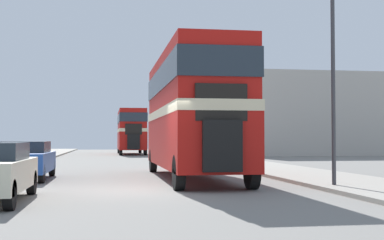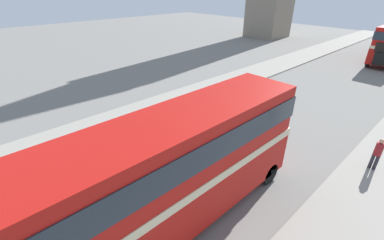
# 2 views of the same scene
# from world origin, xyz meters

# --- Properties ---
(sidewalk_left) EXTENTS (3.50, 120.00, 0.12)m
(sidewalk_left) POSITION_xyz_m (-6.75, 0.00, 0.06)
(sidewalk_left) COLOR gray
(sidewalk_left) RESTS_ON ground_plane
(double_decker_bus) EXTENTS (2.45, 10.55, 4.50)m
(double_decker_bus) POSITION_xyz_m (2.12, 4.10, 2.65)
(double_decker_bus) COLOR #B2140F
(double_decker_bus) RESTS_ON ground_plane
(car_parked_mid) EXTENTS (1.82, 4.35, 1.37)m
(car_parked_mid) POSITION_xyz_m (-3.93, 4.67, 0.73)
(car_parked_mid) COLOR #1E479E
(car_parked_mid) RESTS_ON ground_plane
(pedestrian_walking) EXTENTS (0.34, 0.34, 1.68)m
(pedestrian_walking) POSITION_xyz_m (6.15, 12.81, 1.07)
(pedestrian_walking) COLOR #282833
(pedestrian_walking) RESTS_ON sidewalk_right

